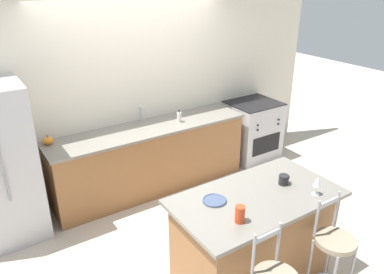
{
  "coord_description": "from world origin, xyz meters",
  "views": [
    {
      "loc": [
        -2.0,
        -3.74,
        2.78
      ],
      "look_at": [
        0.02,
        -0.65,
        1.14
      ],
      "focal_mm": 35.0,
      "sensor_mm": 36.0,
      "label": 1
    }
  ],
  "objects": [
    {
      "name": "tumbler_cup",
      "position": [
        -0.33,
        -1.89,
        1.02
      ],
      "size": [
        0.08,
        0.08,
        0.15
      ],
      "color": "red",
      "rests_on": "kitchen_island"
    },
    {
      "name": "bar_stool_far",
      "position": [
        0.41,
        -2.27,
        0.58
      ],
      "size": [
        0.35,
        0.35,
        1.07
      ],
      "color": "#99999E",
      "rests_on": "ground_plane"
    },
    {
      "name": "wine_glass",
      "position": [
        0.5,
        -1.95,
        1.07
      ],
      "size": [
        0.07,
        0.07,
        0.18
      ],
      "color": "white",
      "rests_on": "kitchen_island"
    },
    {
      "name": "wall_back",
      "position": [
        0.0,
        0.71,
        1.35
      ],
      "size": [
        6.0,
        0.07,
        2.7
      ],
      "color": "beige",
      "rests_on": "ground_plane"
    },
    {
      "name": "kitchen_island",
      "position": [
        0.04,
        -1.68,
        0.48
      ],
      "size": [
        1.54,
        0.85,
        0.94
      ],
      "color": "#936038",
      "rests_on": "ground_plane"
    },
    {
      "name": "oven_range",
      "position": [
        1.8,
        0.34,
        0.46
      ],
      "size": [
        0.76,
        0.7,
        0.93
      ],
      "color": "#B7B7BC",
      "rests_on": "ground_plane"
    },
    {
      "name": "soap_bottle",
      "position": [
        0.43,
        0.3,
        0.99
      ],
      "size": [
        0.06,
        0.06,
        0.17
      ],
      "color": "silver",
      "rests_on": "back_counter"
    },
    {
      "name": "coffee_mug",
      "position": [
        0.39,
        -1.66,
        0.99
      ],
      "size": [
        0.13,
        0.09,
        0.09
      ],
      "color": "#232326",
      "rests_on": "kitchen_island"
    },
    {
      "name": "dinner_plate",
      "position": [
        -0.33,
        -1.54,
        0.95
      ],
      "size": [
        0.21,
        0.21,
        0.02
      ],
      "color": "#425170",
      "rests_on": "kitchen_island"
    },
    {
      "name": "sink_faucet",
      "position": [
        0.0,
        0.58,
        1.05
      ],
      "size": [
        0.02,
        0.13,
        0.22
      ],
      "color": "#ADAFB5",
      "rests_on": "back_counter"
    },
    {
      "name": "ground_plane",
      "position": [
        0.0,
        0.0,
        0.0
      ],
      "size": [
        18.0,
        18.0,
        0.0
      ],
      "primitive_type": "plane",
      "color": "beige"
    },
    {
      "name": "pumpkin_decoration",
      "position": [
        -1.24,
        0.52,
        0.96
      ],
      "size": [
        0.12,
        0.12,
        0.12
      ],
      "color": "orange",
      "rests_on": "back_counter"
    },
    {
      "name": "back_counter",
      "position": [
        0.0,
        0.38,
        0.46
      ],
      "size": [
        2.69,
        0.69,
        0.92
      ],
      "color": "#936038",
      "rests_on": "ground_plane"
    }
  ]
}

